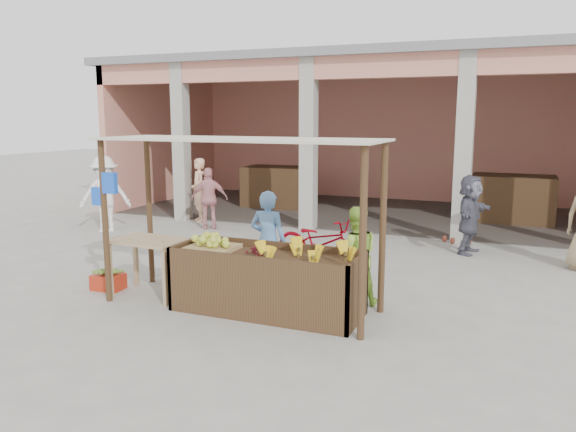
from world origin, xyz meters
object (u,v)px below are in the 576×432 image
at_px(red_crate, 108,282).
at_px(motorcycle, 320,242).
at_px(fruit_stall, 267,284).
at_px(vendor_blue, 268,237).
at_px(side_table, 149,248).
at_px(vendor_green, 355,253).

bearing_deg(red_crate, motorcycle, 37.91).
bearing_deg(motorcycle, fruit_stall, -164.81).
height_order(red_crate, vendor_blue, vendor_blue).
xyz_separation_m(side_table, vendor_green, (2.96, 0.81, 0.02)).
bearing_deg(fruit_stall, vendor_green, 38.69).
height_order(vendor_green, motorcycle, vendor_green).
xyz_separation_m(side_table, vendor_blue, (1.54, 0.94, 0.11)).
xyz_separation_m(fruit_stall, vendor_green, (1.01, 0.81, 0.35)).
xyz_separation_m(side_table, motorcycle, (1.90, 2.37, -0.23)).
relative_size(red_crate, vendor_blue, 0.28).
bearing_deg(red_crate, vendor_blue, 18.56).
relative_size(vendor_blue, vendor_green, 1.11).
bearing_deg(vendor_blue, vendor_green, 171.51).
relative_size(vendor_blue, motorcycle, 0.88).
distance_m(red_crate, vendor_green, 3.89).
bearing_deg(red_crate, side_table, -3.00).
relative_size(side_table, motorcycle, 0.58).
height_order(fruit_stall, side_table, side_table).
relative_size(fruit_stall, red_crate, 5.60).
bearing_deg(fruit_stall, motorcycle, 91.13).
relative_size(fruit_stall, vendor_blue, 1.56).
distance_m(fruit_stall, red_crate, 2.75).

